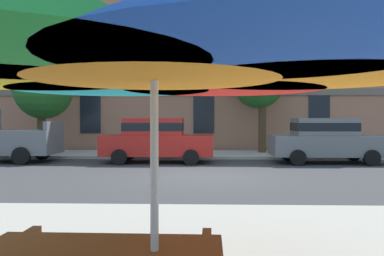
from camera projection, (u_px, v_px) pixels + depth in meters
The scene contains 8 objects.
ground_plane at pixel (203, 176), 11.80m from camera, with size 120.00×120.00×0.00m, color #38383A.
sidewalk_far at pixel (204, 154), 18.59m from camera, with size 56.00×3.60×0.12m, color #B2ADA3.
apartment_building at pixel (204, 52), 26.65m from camera, with size 42.86×12.08×12.80m.
sedan_red at pixel (156, 139), 15.54m from camera, with size 4.40×1.98×1.78m.
sedan_gray at pixel (326, 139), 15.32m from camera, with size 4.40×1.98×1.78m.
street_tree_left at pixel (41, 89), 18.60m from camera, with size 2.96×2.74×4.59m.
street_tree_middle at pixel (259, 80), 18.92m from camera, with size 2.53×2.87×4.95m.
patio_umbrella at pixel (154, 46), 2.77m from camera, with size 4.02×3.74×2.55m.
Camera 1 is at (0.05, -11.77, 1.71)m, focal length 36.29 mm.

